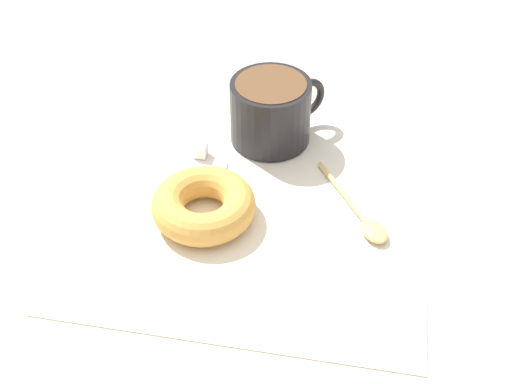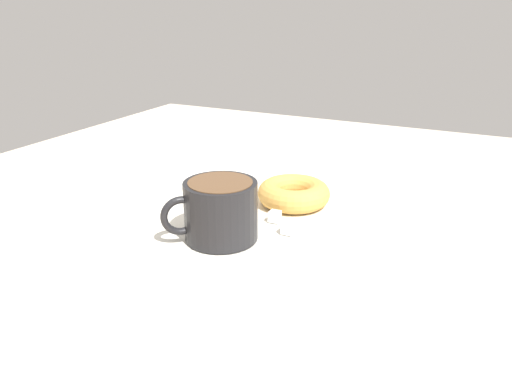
{
  "view_description": "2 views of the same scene",
  "coord_description": "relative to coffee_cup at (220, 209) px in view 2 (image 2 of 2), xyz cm",
  "views": [
    {
      "loc": [
        13.46,
        -52.5,
        51.48
      ],
      "look_at": [
        1.84,
        1.01,
        2.3
      ],
      "focal_mm": 50.0,
      "sensor_mm": 36.0,
      "label": 1
    },
    {
      "loc": [
        -28.04,
        62.51,
        28.37
      ],
      "look_at": [
        1.84,
        1.01,
        2.3
      ],
      "focal_mm": 35.0,
      "sensor_mm": 36.0,
      "label": 2
    }
  ],
  "objects": [
    {
      "name": "sugar_cube_extra",
      "position": [
        -4.15,
        -7.7,
        -3.2
      ],
      "size": [
        1.46,
        1.46,
        1.46
      ],
      "primitive_type": "cube",
      "color": "white",
      "rests_on": "napkin"
    },
    {
      "name": "spoon",
      "position": [
        12.12,
        -11.97,
        -3.53
      ],
      "size": [
        9.16,
        11.95,
        0.9
      ],
      "color": "#D8B772",
      "rests_on": "napkin"
    },
    {
      "name": "donut",
      "position": [
        -4.1,
        -14.72,
        -2.24
      ],
      "size": [
        10.69,
        10.69,
        3.37
      ],
      "primitive_type": "torus",
      "color": "gold",
      "rests_on": "napkin"
    },
    {
      "name": "coffee_cup",
      "position": [
        0.0,
        0.0,
        0.0
      ],
      "size": [
        10.3,
        10.25,
        7.57
      ],
      "color": "black",
      "rests_on": "napkin"
    },
    {
      "name": "ground_plane",
      "position": [
        -1.07,
        -13.0,
        -5.23
      ],
      "size": [
        120.0,
        120.0,
        2.0
      ],
      "primitive_type": "cube",
      "color": "beige"
    },
    {
      "name": "sugar_cube",
      "position": [
        -7.23,
        -4.97,
        -3.19
      ],
      "size": [
        1.48,
        1.48,
        1.48
      ],
      "primitive_type": "cube",
      "color": "white",
      "rests_on": "napkin"
    },
    {
      "name": "napkin",
      "position": [
        0.77,
        -11.99,
        -4.08
      ],
      "size": [
        36.78,
        36.78,
        0.3
      ],
      "primitive_type": "cube",
      "rotation": [
        0.0,
        0.0,
        0.03
      ],
      "color": "white",
      "rests_on": "ground_plane"
    }
  ]
}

